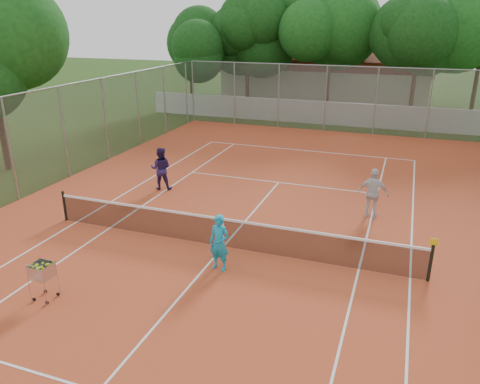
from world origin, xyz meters
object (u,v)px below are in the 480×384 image
(player_near, at_px, (219,243))
(ball_hopper, at_px, (43,280))
(player_far_left, at_px, (161,169))
(player_far_right, at_px, (373,193))
(clubhouse, at_px, (327,74))
(tennis_net, at_px, (223,232))

(player_near, distance_m, ball_hopper, 4.58)
(player_far_left, bearing_deg, player_far_right, 161.75)
(clubhouse, xyz_separation_m, ball_hopper, (-1.14, -33.20, -1.64))
(clubhouse, bearing_deg, ball_hopper, -91.97)
(player_far_right, bearing_deg, tennis_net, 46.64)
(player_far_left, relative_size, player_far_right, 0.98)
(tennis_net, height_order, player_near, player_near)
(player_near, relative_size, player_far_left, 0.93)
(player_far_left, distance_m, player_far_right, 8.43)
(tennis_net, relative_size, clubhouse, 0.72)
(player_near, bearing_deg, tennis_net, 112.83)
(tennis_net, xyz_separation_m, player_near, (0.41, -1.31, 0.32))
(tennis_net, bearing_deg, player_far_right, 43.80)
(tennis_net, relative_size, player_far_right, 6.61)
(tennis_net, distance_m, clubhouse, 29.12)
(tennis_net, relative_size, ball_hopper, 11.03)
(player_near, bearing_deg, player_far_left, 137.39)
(player_far_left, bearing_deg, player_near, 114.14)
(clubhouse, distance_m, player_far_right, 25.84)
(tennis_net, relative_size, player_far_left, 6.76)
(player_far_right, xyz_separation_m, ball_hopper, (-7.22, -8.11, -0.36))
(ball_hopper, bearing_deg, player_far_right, 25.79)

